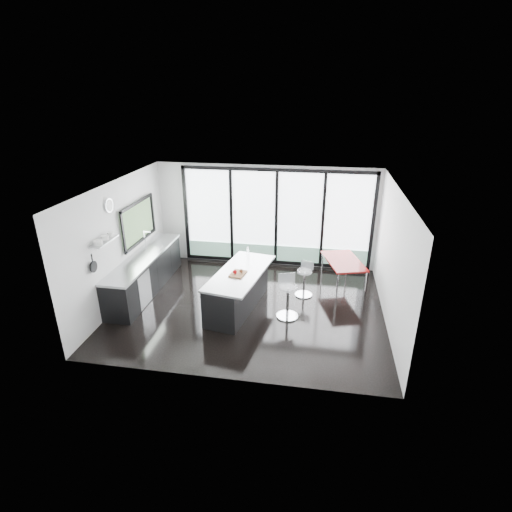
% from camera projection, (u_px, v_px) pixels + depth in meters
% --- Properties ---
extents(floor, '(6.00, 5.00, 0.00)m').
position_uv_depth(floor, '(250.00, 307.00, 9.19)').
color(floor, black).
rests_on(floor, ground).
extents(ceiling, '(6.00, 5.00, 0.00)m').
position_uv_depth(ceiling, '(249.00, 187.00, 8.10)').
color(ceiling, white).
rests_on(ceiling, wall_back).
extents(wall_back, '(6.00, 0.09, 2.80)m').
position_uv_depth(wall_back, '(275.00, 222.00, 10.89)').
color(wall_back, silver).
rests_on(wall_back, ground).
extents(wall_front, '(6.00, 0.00, 2.80)m').
position_uv_depth(wall_front, '(221.00, 308.00, 6.37)').
color(wall_front, silver).
rests_on(wall_front, ground).
extents(wall_left, '(0.26, 5.00, 2.80)m').
position_uv_depth(wall_left, '(126.00, 232.00, 9.28)').
color(wall_left, silver).
rests_on(wall_left, ground).
extents(wall_right, '(0.00, 5.00, 2.80)m').
position_uv_depth(wall_right, '(393.00, 260.00, 8.18)').
color(wall_right, silver).
rests_on(wall_right, ground).
extents(counter_cabinets, '(0.69, 3.24, 1.36)m').
position_uv_depth(counter_cabinets, '(145.00, 273.00, 9.78)').
color(counter_cabinets, black).
rests_on(counter_cabinets, floor).
extents(island, '(1.31, 2.36, 1.19)m').
position_uv_depth(island, '(238.00, 289.00, 8.99)').
color(island, black).
rests_on(island, floor).
extents(bar_stool_near, '(0.60, 0.60, 0.76)m').
position_uv_depth(bar_stool_near, '(288.00, 302.00, 8.64)').
color(bar_stool_near, silver).
rests_on(bar_stool_near, floor).
extents(bar_stool_far, '(0.53, 0.53, 0.66)m').
position_uv_depth(bar_stool_far, '(304.00, 283.00, 9.57)').
color(bar_stool_far, silver).
rests_on(bar_stool_far, floor).
extents(red_table, '(1.14, 1.54, 0.73)m').
position_uv_depth(red_table, '(343.00, 274.00, 9.96)').
color(red_table, maroon).
rests_on(red_table, floor).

